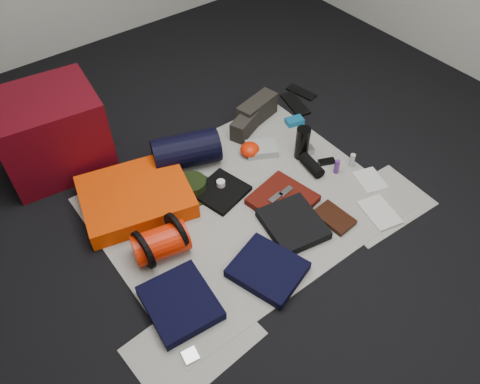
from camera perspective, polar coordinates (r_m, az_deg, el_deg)
floor at (r=2.78m, az=0.10°, el=-1.56°), size 4.50×4.50×0.02m
newspaper_mat at (r=2.77m, az=0.10°, el=-1.39°), size 1.60×1.30×0.01m
newspaper_sheet_front_left at (r=2.30m, az=-5.68°, el=-17.72°), size 0.61×0.44×0.00m
newspaper_sheet_front_right at (r=2.89m, az=16.62°, el=-1.38°), size 0.60×0.43×0.00m
red_cabinet at (r=3.07m, az=-22.05°, el=6.73°), size 0.66×0.57×0.50m
sleeping_pad at (r=2.79m, az=-12.57°, el=-0.56°), size 0.71×0.63×0.11m
stuff_sack at (r=2.51m, az=-9.64°, el=-6.14°), size 0.32×0.23×0.17m
sack_strap_left at (r=2.47m, az=-11.69°, el=-6.92°), size 0.02×0.22×0.22m
sack_strap_right at (r=2.51m, az=-7.75°, el=-4.75°), size 0.03×0.22×0.22m
navy_duffel at (r=2.95m, az=-6.58°, el=5.05°), size 0.46×0.34×0.22m
boonie_brim at (r=2.85m, az=-5.77°, el=0.27°), size 0.36×0.36×0.01m
boonie_crown at (r=2.82m, az=-5.83°, el=0.84°), size 0.17×0.17×0.07m
hiking_boot_left at (r=3.19m, az=0.73°, el=8.29°), size 0.29×0.20×0.13m
hiking_boot_right at (r=3.29m, az=2.11°, el=9.96°), size 0.34×0.19×0.16m
flip_flop_left at (r=3.50m, az=6.72°, el=10.59°), size 0.17×0.30×0.02m
flip_flop_right at (r=3.63m, az=7.49°, el=11.96°), size 0.13×0.24×0.01m
trousers_navy_a at (r=2.37m, az=-7.31°, el=-13.23°), size 0.35×0.39×0.06m
trousers_navy_b at (r=2.45m, az=3.38°, el=-9.41°), size 0.39×0.42×0.05m
trousers_charcoal at (r=2.64m, az=6.47°, el=-3.90°), size 0.36×0.39×0.05m
black_tshirt at (r=2.81m, az=-2.30°, el=0.08°), size 0.33×0.32×0.03m
red_shirt at (r=2.76m, az=5.23°, el=-0.96°), size 0.38×0.38×0.04m
orange_stuff_sack at (r=3.03m, az=1.21°, el=5.20°), size 0.16×0.16×0.08m
first_aid_pouch at (r=3.07m, az=2.63°, el=5.29°), size 0.24×0.23×0.05m
water_bottle at (r=3.00m, az=7.61°, el=5.94°), size 0.09×0.09×0.23m
speaker at (r=2.97m, az=8.72°, el=3.25°), size 0.10×0.19×0.07m
compact_camera at (r=3.09m, az=7.97°, el=5.04°), size 0.12×0.09×0.04m
cyan_case at (r=3.31m, az=6.65°, el=8.59°), size 0.14×0.11×0.04m
toiletry_purple at (r=2.97m, az=11.71°, el=3.04°), size 0.04×0.04×0.10m
toiletry_clear at (r=3.03m, az=13.50°, el=3.78°), size 0.04×0.04×0.09m
paperback_book at (r=2.72m, az=11.38°, el=-3.09°), size 0.16×0.23×0.03m
map_booklet at (r=2.83m, az=16.64°, el=-2.39°), size 0.21×0.27×0.01m
map_printout at (r=3.00m, az=15.59°, el=1.43°), size 0.20×0.23×0.01m
sunglasses at (r=3.04m, az=10.49°, el=3.67°), size 0.11×0.08×0.03m
key_cluster at (r=2.26m, az=-6.08°, el=-19.22°), size 0.08×0.08×0.01m
tape_roll at (r=2.81m, az=-2.35°, el=1.06°), size 0.05×0.05×0.04m
energy_bar_a at (r=2.73m, az=4.36°, el=-0.69°), size 0.10×0.05×0.01m
energy_bar_b at (r=2.77m, az=5.62°, el=0.06°), size 0.10×0.05×0.01m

